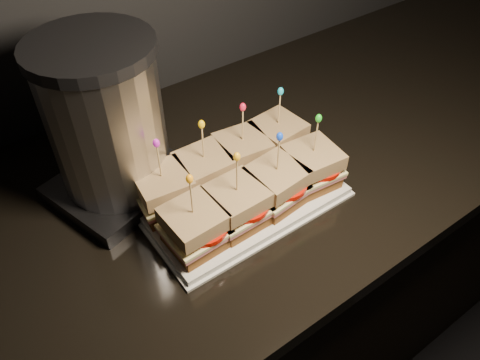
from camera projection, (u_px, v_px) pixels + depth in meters
cabinet at (267, 272)px, 1.36m from camera, size 2.48×0.69×0.87m
granite_slab at (276, 154)px, 1.05m from camera, size 2.52×0.73×0.04m
platter at (240, 197)px, 0.91m from camera, size 0.37×0.23×0.02m
platter_rim at (240, 199)px, 0.92m from camera, size 0.39×0.24×0.01m
sandwich_0_bread_bot at (166, 202)px, 0.87m from camera, size 0.10×0.10×0.03m
sandwich_0_ham at (165, 196)px, 0.86m from camera, size 0.11×0.11×0.01m
sandwich_0_cheese at (164, 193)px, 0.85m from camera, size 0.11×0.11×0.01m
sandwich_0_tomato at (171, 190)px, 0.85m from camera, size 0.09×0.09×0.01m
sandwich_0_bread_top at (163, 182)px, 0.84m from camera, size 0.10×0.10×0.03m
sandwich_0_pick at (160, 163)px, 0.80m from camera, size 0.00×0.00×0.09m
sandwich_0_frill at (156, 143)px, 0.77m from camera, size 0.01×0.01×0.02m
sandwich_1_bread_bot at (206, 183)px, 0.91m from camera, size 0.09×0.09×0.03m
sandwich_1_ham at (205, 177)px, 0.90m from camera, size 0.10×0.10×0.01m
sandwich_1_cheese at (205, 174)px, 0.89m from camera, size 0.10×0.10×0.01m
sandwich_1_tomato at (212, 170)px, 0.89m from camera, size 0.09×0.09×0.01m
sandwich_1_bread_top at (204, 163)px, 0.87m from camera, size 0.09×0.09×0.03m
sandwich_1_pick at (203, 144)px, 0.84m from camera, size 0.00×0.00×0.09m
sandwich_1_frill at (202, 124)px, 0.81m from camera, size 0.01×0.01×0.02m
sandwich_2_bread_bot at (243, 165)px, 0.95m from camera, size 0.10×0.10×0.03m
sandwich_2_ham at (243, 159)px, 0.93m from camera, size 0.11×0.11×0.01m
sandwich_2_cheese at (243, 156)px, 0.93m from camera, size 0.11×0.11×0.01m
sandwich_2_tomato at (249, 153)px, 0.93m from camera, size 0.09×0.09×0.01m
sandwich_2_bread_top at (243, 146)px, 0.91m from camera, size 0.10×0.10×0.03m
sandwich_2_pick at (243, 127)px, 0.88m from camera, size 0.00×0.00×0.09m
sandwich_2_frill at (243, 107)px, 0.85m from camera, size 0.01×0.01×0.02m
sandwich_3_bread_bot at (277, 149)px, 0.98m from camera, size 0.10×0.10×0.03m
sandwich_3_ham at (277, 143)px, 0.97m from camera, size 0.11×0.10×0.01m
sandwich_3_cheese at (277, 140)px, 0.97m from camera, size 0.11×0.11×0.01m
sandwich_3_tomato at (284, 137)px, 0.96m from camera, size 0.09×0.09×0.01m
sandwich_3_bread_top at (278, 129)px, 0.95m from camera, size 0.10×0.10×0.03m
sandwich_3_pick at (279, 111)px, 0.92m from camera, size 0.00×0.00×0.09m
sandwich_3_frill at (281, 91)px, 0.88m from camera, size 0.01×0.01×0.02m
sandwich_4_bread_bot at (196, 238)px, 0.81m from camera, size 0.09×0.09×0.03m
sandwich_4_ham at (195, 232)px, 0.80m from camera, size 0.10×0.10×0.01m
sandwich_4_cheese at (195, 229)px, 0.79m from camera, size 0.11×0.10×0.01m
sandwich_4_tomato at (202, 226)px, 0.79m from camera, size 0.09×0.09×0.01m
sandwich_4_bread_top at (194, 219)px, 0.77m from camera, size 0.10×0.10×0.03m
sandwich_4_pick at (192, 199)px, 0.74m from camera, size 0.00×0.00×0.09m
sandwich_4_frill at (189, 179)px, 0.71m from camera, size 0.01×0.01×0.02m
sandwich_5_bread_bot at (237, 216)px, 0.85m from camera, size 0.09×0.09×0.03m
sandwich_5_ham at (237, 210)px, 0.83m from camera, size 0.10×0.10×0.01m
sandwich_5_cheese at (237, 207)px, 0.83m from camera, size 0.10×0.10×0.01m
sandwich_5_tomato at (245, 203)px, 0.83m from camera, size 0.09×0.09×0.01m
sandwich_5_bread_top at (237, 196)px, 0.81m from camera, size 0.09×0.09×0.03m
sandwich_5_pick at (237, 177)px, 0.78m from camera, size 0.00×0.00×0.09m
sandwich_5_frill at (237, 157)px, 0.75m from camera, size 0.01×0.01×0.02m
sandwich_6_bread_bot at (275, 196)px, 0.88m from camera, size 0.10×0.10×0.03m
sandwich_6_ham at (276, 189)px, 0.87m from camera, size 0.11×0.11×0.01m
sandwich_6_cheese at (276, 187)px, 0.87m from camera, size 0.11×0.11×0.01m
sandwich_6_tomato at (283, 183)px, 0.86m from camera, size 0.09×0.09×0.01m
sandwich_6_bread_top at (277, 176)px, 0.85m from camera, size 0.10×0.10×0.03m
sandwich_6_pick at (278, 157)px, 0.82m from camera, size 0.00×0.00×0.09m
sandwich_6_frill at (280, 137)px, 0.79m from camera, size 0.01×0.01×0.02m
sandwich_7_bread_bot at (310, 177)px, 0.92m from camera, size 0.10×0.10×0.03m
sandwich_7_ham at (311, 171)px, 0.91m from camera, size 0.11×0.11×0.01m
sandwich_7_cheese at (312, 168)px, 0.90m from camera, size 0.11×0.11×0.01m
sandwich_7_tomato at (319, 164)px, 0.90m from camera, size 0.09×0.09×0.01m
sandwich_7_bread_top at (313, 157)px, 0.89m from camera, size 0.10×0.10×0.03m
sandwich_7_pick at (316, 138)px, 0.85m from camera, size 0.00×0.00×0.09m
sandwich_7_frill at (319, 118)px, 0.82m from camera, size 0.01×0.01×0.02m
appliance_base at (121, 182)px, 0.93m from camera, size 0.29×0.27×0.03m
appliance_body at (107, 122)px, 0.83m from camera, size 0.20×0.20×0.27m
appliance_lid at (89, 48)px, 0.73m from camera, size 0.21×0.21×0.02m
appliance at (107, 124)px, 0.83m from camera, size 0.25×0.20×0.32m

